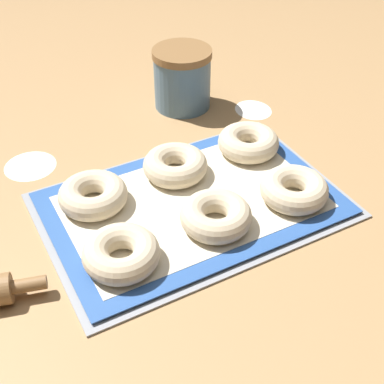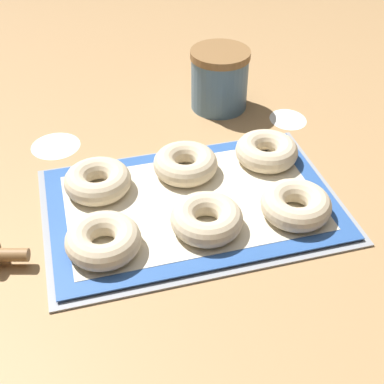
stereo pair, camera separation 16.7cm
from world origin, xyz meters
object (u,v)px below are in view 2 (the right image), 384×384
Objects in this scene: bagel_front_right at (296,205)px; flour_canister at (219,79)px; bagel_front_center at (208,219)px; bagel_back_left at (98,181)px; bagel_back_right at (267,151)px; bagel_back_center at (185,164)px; baking_tray at (192,204)px; bagel_front_left at (103,240)px.

flour_canister is (-0.01, 0.40, 0.04)m from bagel_front_right.
bagel_back_left is (-0.16, 0.15, 0.00)m from bagel_front_center.
flour_canister reaches higher than bagel_back_left.
bagel_back_right is (0.33, 0.01, 0.00)m from bagel_back_left.
bagel_back_left and bagel_back_right have the same top height.
bagel_front_right and bagel_back_left have the same top height.
flour_canister reaches higher than bagel_back_center.
baking_tray is 4.32× the size of bagel_back_center.
bagel_front_center and bagel_back_center have the same top height.
bagel_front_center is 0.23m from bagel_back_right.
baking_tray is 0.19m from bagel_front_left.
bagel_front_left and bagel_front_right have the same top height.
bagel_back_left is at bearing 137.49° from bagel_front_center.
bagel_front_center is 0.16m from bagel_back_center.
bagel_back_center is (0.18, 0.16, 0.00)m from bagel_front_left.
baking_tray is at bearing 25.34° from bagel_front_left.
baking_tray is 4.32× the size of bagel_front_center.
bagel_front_left is at bearing -178.29° from bagel_front_center.
bagel_front_center is at bearing -84.38° from baking_tray.
bagel_back_left is at bearing 154.15° from baking_tray.
bagel_back_right is at bearing 25.58° from bagel_front_left.
bagel_back_center is (0.00, 0.16, 0.00)m from bagel_front_center.
flour_canister reaches higher than bagel_front_center.
bagel_front_center is at bearing -136.40° from bagel_back_right.
bagel_front_center is at bearing -109.92° from flour_canister.
baking_tray is 0.17m from bagel_back_left.
bagel_back_left is 0.90× the size of flour_canister.
baking_tray is 4.32× the size of bagel_back_left.
bagel_front_center is (0.17, 0.01, 0.00)m from bagel_front_left.
bagel_back_center is at bearing 132.65° from bagel_front_right.
bagel_front_right and bagel_back_center have the same top height.
bagel_back_right is (0.34, 0.16, 0.00)m from bagel_front_left.
bagel_back_center reaches higher than baking_tray.
bagel_front_right is at bearing -26.03° from bagel_back_left.
bagel_front_left is 0.51m from flour_canister.
flour_canister is at bearing 39.06° from bagel_back_left.
bagel_front_right and bagel_back_right have the same top height.
baking_tray is at bearing -25.85° from bagel_back_left.
bagel_back_right is 0.24m from flour_canister.
bagel_back_left reaches higher than baking_tray.
bagel_front_right is (0.16, -0.08, 0.03)m from baking_tray.
bagel_front_left is at bearing -137.27° from bagel_back_center.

